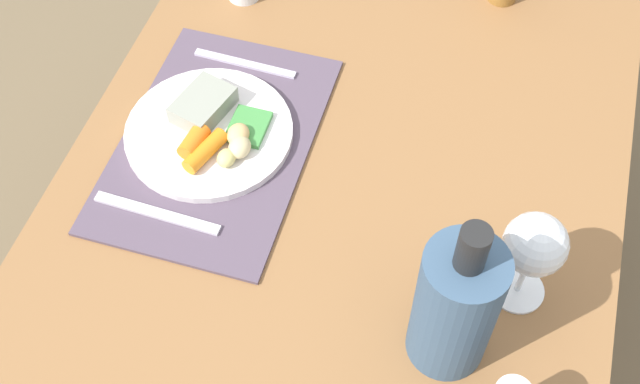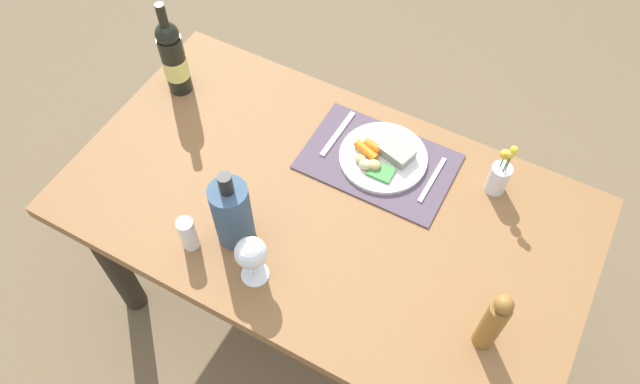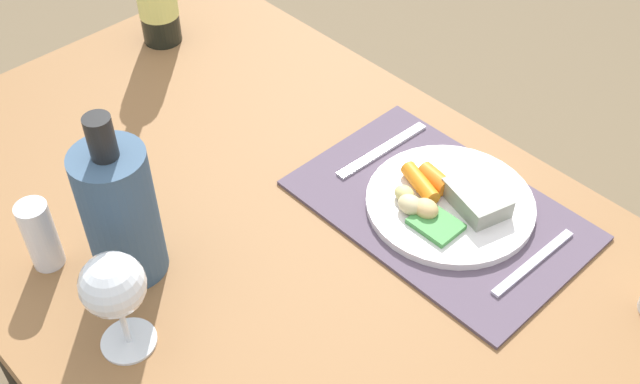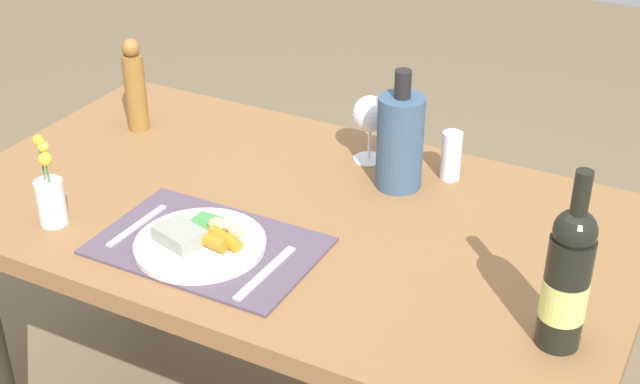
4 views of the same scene
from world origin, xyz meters
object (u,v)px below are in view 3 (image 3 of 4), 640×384
Objects in this scene: knife at (383,150)px; dinner_plate at (450,201)px; fork at (533,262)px; wine_glass at (113,288)px; salt_shaker at (40,235)px; dining_table at (314,302)px; cooler_bottle at (120,212)px.

dinner_plate is at bearing 174.02° from knife.
dinner_plate reaches higher than fork.
fork is at bearing -120.39° from wine_glass.
wine_glass reaches higher than salt_shaker.
dining_table is 0.41m from salt_shaker.
cooler_bottle reaches higher than dinner_plate.
dinner_plate reaches higher than knife.
wine_glass is (0.13, 0.49, 0.09)m from dinner_plate.
dining_table is at bearing -101.70° from wine_glass.
fork and knife have the same top height.
knife is 1.21× the size of wine_glass.
salt_shaker reaches higher than fork.
knife is at bearing -70.25° from dining_table.
cooler_bottle is at bearing 47.99° from fork.
knife reaches higher than dining_table.
dinner_plate is at bearing -109.40° from dining_table.
dinner_plate is 1.34× the size of knife.
dining_table is 0.27m from knife.
dining_table is 5.38× the size of cooler_bottle.
salt_shaker is 0.70× the size of wine_glass.
dining_table is 0.34m from cooler_bottle.
cooler_bottle reaches higher than dining_table.
dinner_plate is at bearing 1.70° from fork.
dinner_plate is 0.95× the size of cooler_bottle.
salt_shaker is at bearing 1.46° from wine_glass.
dinner_plate is at bearing -120.07° from cooler_bottle.
fork is at bearing -133.70° from cooler_bottle.
salt_shaker is at bearing 47.41° from fork.
dinner_plate is at bearing -123.49° from salt_shaker.
knife is at bearing -2.31° from fork.
knife is (0.16, -0.02, -0.01)m from dinner_plate.
salt_shaker is at bearing 56.51° from dinner_plate.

